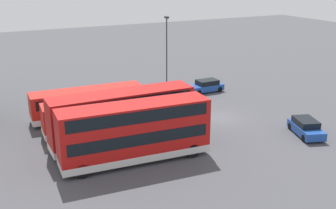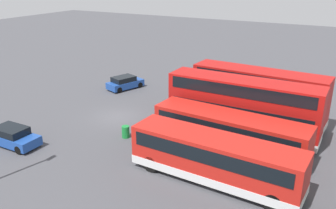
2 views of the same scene
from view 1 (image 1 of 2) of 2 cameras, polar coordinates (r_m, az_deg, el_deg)
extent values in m
plane|color=#47474C|center=(41.21, 7.05, -1.78)|extent=(140.00, 140.00, 0.00)
cube|color=#B71411|center=(31.11, -4.53, -3.63)|extent=(3.28, 11.48, 4.20)
cube|color=silver|center=(31.83, -4.45, -6.68)|extent=(3.32, 11.52, 0.55)
cube|color=black|center=(31.18, -4.52, -3.98)|extent=(3.29, 10.68, 0.90)
cube|color=black|center=(30.58, -4.60, -1.02)|extent=(3.29, 10.68, 0.90)
cube|color=black|center=(33.29, 4.81, -2.52)|extent=(2.25, 0.21, 1.10)
cylinder|color=black|center=(34.26, 1.73, -4.90)|extent=(0.37, 1.12, 1.10)
cylinder|color=black|center=(32.41, 3.40, -6.34)|extent=(0.37, 1.12, 1.10)
cylinder|color=black|center=(31.93, -12.43, -7.16)|extent=(0.37, 1.12, 1.10)
cylinder|color=black|center=(29.93, -11.58, -8.89)|extent=(0.37, 1.12, 1.10)
cube|color=#B71411|center=(34.11, -6.23, -1.69)|extent=(2.65, 11.90, 4.20)
cube|color=silver|center=(34.77, -6.13, -4.52)|extent=(2.69, 11.94, 0.55)
cube|color=black|center=(34.17, -6.22, -2.00)|extent=(2.70, 11.10, 0.90)
cube|color=black|center=(33.63, -6.31, 0.72)|extent=(2.70, 11.10, 0.90)
cube|color=black|center=(36.51, 2.59, -0.57)|extent=(2.25, 0.08, 1.10)
cylinder|color=black|center=(37.40, -0.20, -2.86)|extent=(0.31, 1.10, 1.10)
cylinder|color=black|center=(35.54, 1.40, -4.02)|extent=(0.31, 1.10, 1.10)
cylinder|color=black|center=(34.67, -13.85, -5.17)|extent=(0.31, 1.10, 1.10)
cylinder|color=black|center=(32.65, -12.94, -6.60)|extent=(0.31, 1.10, 1.10)
cube|color=red|center=(37.48, -8.47, -1.23)|extent=(3.26, 11.19, 2.60)
cube|color=silver|center=(37.83, -8.39, -2.69)|extent=(3.30, 11.23, 0.55)
cube|color=black|center=(37.28, -8.51, -0.36)|extent=(3.26, 10.40, 0.90)
cube|color=black|center=(38.95, -0.60, 0.66)|extent=(2.25, 0.20, 1.10)
cylinder|color=black|center=(40.00, -3.10, -1.46)|extent=(0.37, 1.12, 1.10)
cylinder|color=black|center=(38.02, -1.93, -2.51)|extent=(0.37, 1.12, 1.10)
cylinder|color=black|center=(38.17, -14.82, -3.05)|extent=(0.37, 1.12, 1.10)
cylinder|color=black|center=(36.09, -14.26, -4.26)|extent=(0.37, 1.12, 1.10)
cube|color=red|center=(40.92, -10.89, 0.32)|extent=(3.08, 10.88, 2.60)
cube|color=silver|center=(41.24, -10.81, -1.04)|extent=(3.12, 10.92, 0.55)
cube|color=black|center=(40.74, -10.94, 1.12)|extent=(3.10, 10.08, 0.90)
cube|color=black|center=(42.21, -3.79, 2.02)|extent=(2.25, 0.17, 1.10)
cylinder|color=black|center=(43.28, -6.04, 0.01)|extent=(0.35, 1.11, 1.10)
cylinder|color=black|center=(41.26, -5.06, -0.88)|extent=(0.35, 1.11, 1.10)
cylinder|color=black|center=(41.69, -16.48, -1.38)|extent=(0.35, 1.11, 1.10)
cylinder|color=black|center=(39.58, -16.01, -2.39)|extent=(0.35, 1.11, 1.10)
cube|color=#1E479E|center=(38.45, 18.37, -3.27)|extent=(4.37, 3.01, 0.70)
cube|color=black|center=(38.40, 18.33, -2.29)|extent=(2.81, 2.33, 0.55)
cylinder|color=black|center=(37.73, 20.34, -4.24)|extent=(0.68, 0.42, 0.64)
cylinder|color=black|center=(37.02, 18.15, -4.43)|extent=(0.68, 0.42, 0.64)
cylinder|color=black|center=(40.03, 18.51, -2.75)|extent=(0.68, 0.42, 0.64)
cylinder|color=black|center=(39.36, 16.42, -2.90)|extent=(0.68, 0.42, 0.64)
cube|color=#1E479E|center=(49.47, 5.18, 2.34)|extent=(1.81, 4.09, 0.70)
cube|color=black|center=(49.40, 5.40, 3.07)|extent=(1.64, 2.45, 0.55)
cylinder|color=black|center=(48.15, 4.21, 1.66)|extent=(0.22, 0.64, 0.64)
cylinder|color=black|center=(49.47, 3.26, 2.14)|extent=(0.22, 0.64, 0.64)
cylinder|color=black|center=(49.64, 7.07, 2.08)|extent=(0.22, 0.64, 0.64)
cylinder|color=black|center=(50.92, 6.08, 2.53)|extent=(0.22, 0.64, 0.64)
cylinder|color=#38383D|center=(51.55, -0.18, 7.14)|extent=(0.16, 0.16, 8.19)
cube|color=#262628|center=(50.90, -0.19, 11.84)|extent=(0.70, 0.30, 0.24)
cylinder|color=#197F33|center=(42.07, 1.29, -0.54)|extent=(0.60, 0.60, 0.95)
camera|label=2|loc=(56.12, -24.07, 14.99)|focal=38.37mm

